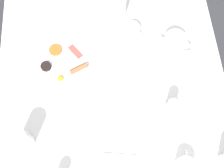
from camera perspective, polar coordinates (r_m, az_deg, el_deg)
name	(u,v)px	position (r m, az deg, el deg)	size (l,w,h in m)	color
ground_plane	(112,121)	(1.96, 0.00, -8.06)	(8.00, 8.00, 0.00)	#333338
table	(112,90)	(1.30, 0.00, -1.36)	(1.08, 1.08, 0.75)	white
breakfast_plate	(63,64)	(1.29, -10.52, 4.28)	(0.32, 0.32, 0.04)	white
teapot_near	(174,43)	(1.31, 13.43, 8.64)	(0.17, 0.10, 0.12)	white
teacup_with_saucer_left	(184,166)	(1.17, 15.40, -16.88)	(0.16, 0.16, 0.07)	white
teacup_with_saucer_right	(132,32)	(1.33, 4.30, 11.21)	(0.16, 0.16, 0.07)	white
water_glass_tall	(21,140)	(1.16, -19.12, -11.45)	(0.08, 0.08, 0.14)	white
water_glass_short	(118,8)	(1.37, 1.32, 16.27)	(0.08, 0.08, 0.12)	white
pepper_grinder	(172,104)	(1.17, 12.99, -4.34)	(0.05, 0.05, 0.11)	#BCBCC1
napkin_folded	(119,167)	(1.15, 1.49, -17.65)	(0.16, 0.13, 0.01)	white
fork_by_plate	(101,105)	(1.20, -2.47, -4.57)	(0.07, 0.17, 0.00)	silver
knife_by_plate	(85,17)	(1.42, -5.99, 14.23)	(0.09, 0.20, 0.00)	silver
spoon_for_tea	(192,125)	(1.23, 17.05, -8.51)	(0.03, 0.15, 0.00)	silver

